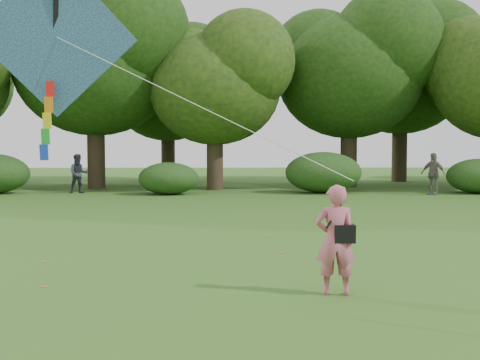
{
  "coord_description": "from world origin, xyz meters",
  "views": [
    {
      "loc": [
        -1.48,
        -9.46,
        2.15
      ],
      "look_at": [
        -1.2,
        2.0,
        1.5
      ],
      "focal_mm": 45.0,
      "sensor_mm": 36.0,
      "label": 1
    }
  ],
  "objects_px": {
    "bystander_right": "(433,174)",
    "flying_kite": "(56,39)",
    "bystander_left": "(79,174)",
    "man_kite_flyer": "(335,240)"
  },
  "relations": [
    {
      "from": "man_kite_flyer",
      "to": "bystander_right",
      "type": "relative_size",
      "value": 0.86
    },
    {
      "from": "bystander_left",
      "to": "flying_kite",
      "type": "distance_m",
      "value": 18.09
    },
    {
      "from": "flying_kite",
      "to": "bystander_left",
      "type": "bearing_deg",
      "value": 102.63
    },
    {
      "from": "bystander_left",
      "to": "man_kite_flyer",
      "type": "bearing_deg",
      "value": -86.71
    },
    {
      "from": "bystander_right",
      "to": "flying_kite",
      "type": "xyz_separation_m",
      "value": [
        -11.88,
        -16.19,
        2.96
      ]
    },
    {
      "from": "man_kite_flyer",
      "to": "bystander_left",
      "type": "xyz_separation_m",
      "value": [
        -8.25,
        18.81,
        0.09
      ]
    },
    {
      "from": "man_kite_flyer",
      "to": "bystander_left",
      "type": "distance_m",
      "value": 20.54
    },
    {
      "from": "bystander_right",
      "to": "flying_kite",
      "type": "distance_m",
      "value": 20.3
    },
    {
      "from": "man_kite_flyer",
      "to": "flying_kite",
      "type": "bearing_deg",
      "value": -14.37
    },
    {
      "from": "bystander_right",
      "to": "flying_kite",
      "type": "bearing_deg",
      "value": -83.23
    }
  ]
}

